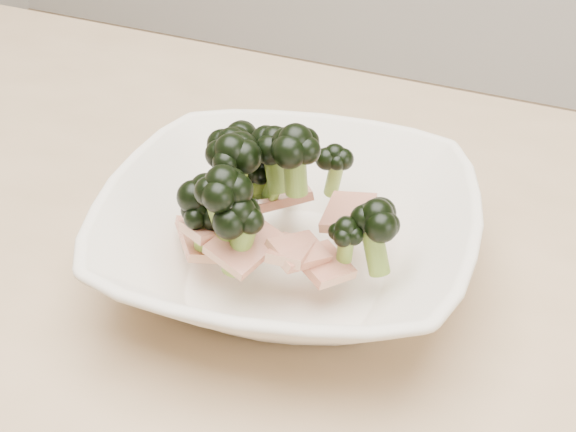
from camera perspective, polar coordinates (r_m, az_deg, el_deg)
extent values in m
cube|color=tan|center=(0.60, -5.90, -6.53)|extent=(1.20, 0.80, 0.04)
cylinder|color=tan|center=(1.32, -18.18, -2.92)|extent=(0.06, 0.06, 0.71)
imported|color=#F0E2CB|center=(0.58, 0.00, -1.40)|extent=(0.32, 0.32, 0.07)
cylinder|color=olive|center=(0.56, -3.93, 2.02)|extent=(0.02, 0.03, 0.05)
ellipsoid|color=black|center=(0.54, -4.05, 4.65)|extent=(0.04, 0.04, 0.03)
cylinder|color=olive|center=(0.53, -4.51, -0.59)|extent=(0.03, 0.02, 0.05)
ellipsoid|color=black|center=(0.52, -4.67, 2.34)|extent=(0.04, 0.04, 0.03)
cylinder|color=olive|center=(0.54, 4.10, -2.24)|extent=(0.01, 0.01, 0.02)
ellipsoid|color=black|center=(0.53, 4.17, -0.91)|extent=(0.03, 0.03, 0.02)
cylinder|color=olive|center=(0.56, -5.67, -0.54)|extent=(0.02, 0.02, 0.05)
ellipsoid|color=black|center=(0.54, -5.83, 1.84)|extent=(0.04, 0.04, 0.03)
cylinder|color=olive|center=(0.53, -3.42, -2.15)|extent=(0.02, 0.02, 0.05)
ellipsoid|color=black|center=(0.52, -3.52, 0.24)|extent=(0.04, 0.04, 0.03)
cylinder|color=olive|center=(0.60, -1.95, 2.25)|extent=(0.01, 0.02, 0.03)
ellipsoid|color=black|center=(0.59, -1.98, 3.60)|extent=(0.03, 0.03, 0.02)
cylinder|color=olive|center=(0.59, -3.93, 2.78)|extent=(0.03, 0.02, 0.05)
ellipsoid|color=black|center=(0.57, -4.04, 5.22)|extent=(0.04, 0.04, 0.03)
cylinder|color=olive|center=(0.62, 3.28, 2.66)|extent=(0.02, 0.02, 0.04)
ellipsoid|color=black|center=(0.61, 3.34, 4.38)|extent=(0.03, 0.03, 0.02)
cylinder|color=olive|center=(0.61, -3.27, 2.82)|extent=(0.02, 0.02, 0.06)
ellipsoid|color=black|center=(0.59, -3.38, 5.60)|extent=(0.04, 0.04, 0.03)
cylinder|color=olive|center=(0.56, -5.08, -1.13)|extent=(0.02, 0.01, 0.03)
ellipsoid|color=black|center=(0.54, -5.18, 0.50)|extent=(0.03, 0.03, 0.02)
cylinder|color=olive|center=(0.54, 0.52, 3.22)|extent=(0.02, 0.02, 0.04)
ellipsoid|color=black|center=(0.53, 0.54, 5.37)|extent=(0.04, 0.04, 0.03)
cylinder|color=olive|center=(0.55, -6.13, -1.41)|extent=(0.02, 0.01, 0.04)
ellipsoid|color=black|center=(0.54, -6.26, 0.44)|extent=(0.03, 0.03, 0.02)
cylinder|color=olive|center=(0.58, -0.68, 2.94)|extent=(0.02, 0.02, 0.04)
ellipsoid|color=black|center=(0.57, -0.70, 5.03)|extent=(0.03, 0.03, 0.03)
cylinder|color=olive|center=(0.55, 6.19, -2.16)|extent=(0.03, 0.02, 0.04)
ellipsoid|color=black|center=(0.54, 6.36, 0.08)|extent=(0.04, 0.04, 0.03)
cylinder|color=olive|center=(0.57, -0.94, 3.38)|extent=(0.02, 0.02, 0.04)
ellipsoid|color=black|center=(0.56, -0.96, 5.40)|extent=(0.04, 0.04, 0.03)
cube|color=maroon|center=(0.60, -0.42, 1.42)|extent=(0.05, 0.05, 0.02)
cube|color=maroon|center=(0.55, -5.02, -0.90)|extent=(0.05, 0.05, 0.02)
cube|color=maroon|center=(0.54, 0.24, -2.45)|extent=(0.03, 0.04, 0.02)
cube|color=maroon|center=(0.58, -6.33, -1.64)|extent=(0.05, 0.06, 0.01)
cube|color=maroon|center=(0.55, 2.55, -3.43)|extent=(0.05, 0.05, 0.02)
cube|color=maroon|center=(0.54, 0.75, -2.53)|extent=(0.04, 0.05, 0.02)
cube|color=maroon|center=(0.58, 4.34, 0.25)|extent=(0.04, 0.05, 0.01)
cube|color=maroon|center=(0.54, -3.08, -2.01)|extent=(0.04, 0.05, 0.02)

